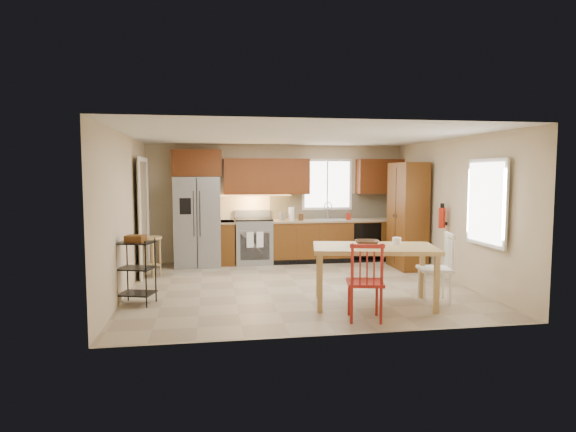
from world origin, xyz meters
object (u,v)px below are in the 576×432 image
(dining_table, at_px, (374,276))
(chair_white, at_px, (435,268))
(fire_extinguisher, at_px, (442,218))
(chair_red, at_px, (365,281))
(table_jar, at_px, (397,243))
(pantry, at_px, (407,216))
(utility_cart, at_px, (136,272))
(refrigerator, at_px, (198,222))
(range_stove, at_px, (254,242))
(bar_stool, at_px, (152,257))
(soap_bottle, at_px, (348,215))
(table_bowl, at_px, (367,247))

(dining_table, bearing_deg, chair_white, 14.39)
(fire_extinguisher, relative_size, chair_red, 0.36)
(table_jar, bearing_deg, fire_extinguisher, 44.40)
(pantry, distance_m, utility_cart, 5.33)
(refrigerator, bearing_deg, fire_extinguisher, -24.52)
(refrigerator, bearing_deg, range_stove, 2.99)
(chair_white, distance_m, bar_stool, 4.97)
(utility_cart, bearing_deg, fire_extinguisher, 26.56)
(chair_white, bearing_deg, bar_stool, 71.65)
(dining_table, distance_m, bar_stool, 4.20)
(dining_table, xyz_separation_m, bar_stool, (-3.36, 2.51, -0.05))
(soap_bottle, distance_m, pantry, 1.31)
(fire_extinguisher, distance_m, dining_table, 2.40)
(table_bowl, relative_size, utility_cart, 0.37)
(bar_stool, distance_m, utility_cart, 1.93)
(refrigerator, bearing_deg, bar_stool, -130.69)
(refrigerator, bearing_deg, table_jar, -48.61)
(refrigerator, relative_size, table_bowl, 5.22)
(fire_extinguisher, distance_m, utility_cart, 5.24)
(refrigerator, height_order, fire_extinguisher, refrigerator)
(dining_table, bearing_deg, range_stove, 123.34)
(soap_bottle, relative_size, bar_stool, 0.26)
(dining_table, xyz_separation_m, table_jar, (0.38, 0.11, 0.46))
(soap_bottle, relative_size, utility_cart, 0.20)
(dining_table, xyz_separation_m, table_bowl, (-0.11, 0.00, 0.43))
(refrigerator, xyz_separation_m, pantry, (4.13, -0.93, 0.14))
(table_jar, bearing_deg, chair_white, -5.74)
(fire_extinguisher, distance_m, table_bowl, 2.39)
(dining_table, relative_size, table_jar, 10.62)
(soap_bottle, bearing_deg, dining_table, -100.23)
(table_bowl, bearing_deg, dining_table, 0.00)
(chair_red, height_order, utility_cart, chair_red)
(soap_bottle, xyz_separation_m, dining_table, (-0.62, -3.42, -0.58))
(range_stove, xyz_separation_m, soap_bottle, (2.03, -0.08, 0.54))
(fire_extinguisher, relative_size, table_bowl, 1.03)
(chair_white, bearing_deg, dining_table, 104.39)
(refrigerator, bearing_deg, chair_red, -61.60)
(range_stove, bearing_deg, fire_extinguisher, -32.62)
(dining_table, height_order, table_bowl, table_bowl)
(utility_cart, bearing_deg, pantry, 38.20)
(pantry, bearing_deg, range_stove, 161.71)
(soap_bottle, xyz_separation_m, bar_stool, (-3.98, -0.91, -0.63))
(soap_bottle, distance_m, utility_cart, 4.91)
(pantry, bearing_deg, bar_stool, -179.94)
(fire_extinguisher, distance_m, chair_white, 1.74)
(chair_white, distance_m, table_bowl, 1.11)
(soap_bottle, distance_m, table_bowl, 3.50)
(chair_white, height_order, utility_cart, chair_white)
(utility_cart, bearing_deg, soap_bottle, 52.24)
(fire_extinguisher, height_order, chair_red, fire_extinguisher)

